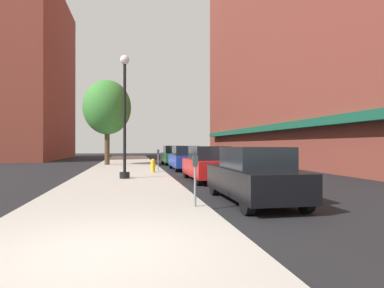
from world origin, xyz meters
The scene contains 13 objects.
ground_plane centered at (4.00, 18.00, 0.00)m, with size 90.00×90.00×0.00m, color black.
sidewalk_slab centered at (0.00, 19.00, 0.06)m, with size 4.80×50.00×0.12m, color #A8A399.
building_right_brick centered at (14.99, 22.00, 14.95)m, with size 6.80×40.00×29.95m.
building_far_background centered at (-11.01, 37.00, 10.14)m, with size 6.80×18.00×20.33m.
lamppost centered at (0.09, 10.61, 3.20)m, with size 0.48×0.48×5.90m.
fire_hydrant centered at (1.65, 13.82, 0.52)m, with size 0.33×0.26×0.79m.
parking_meter_near centered at (2.05, 15.07, 0.95)m, with size 0.14×0.09×1.31m.
parking_meter_far centered at (2.05, 3.10, 0.95)m, with size 0.14×0.09×1.31m.
tree_near centered at (-1.55, 21.82, 4.75)m, with size 3.83×3.83×6.86m.
car_black centered at (4.00, 3.96, 0.81)m, with size 1.80×4.30×1.66m.
car_red centered at (4.00, 9.79, 0.81)m, with size 1.80×4.30×1.66m.
car_blue centered at (4.00, 16.54, 0.81)m, with size 1.80×4.30×1.66m.
car_green centered at (4.00, 23.05, 0.81)m, with size 1.80×4.30×1.66m.
Camera 1 is at (0.44, -5.10, 1.72)m, focal length 30.10 mm.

